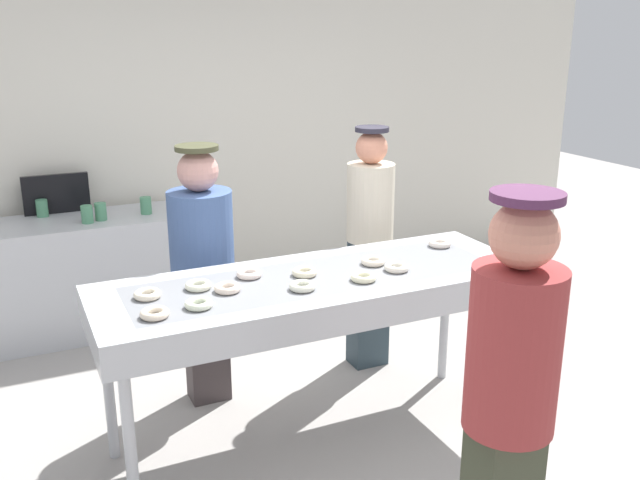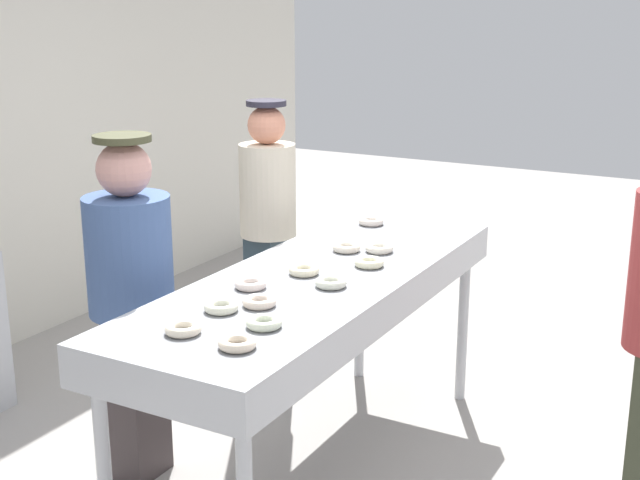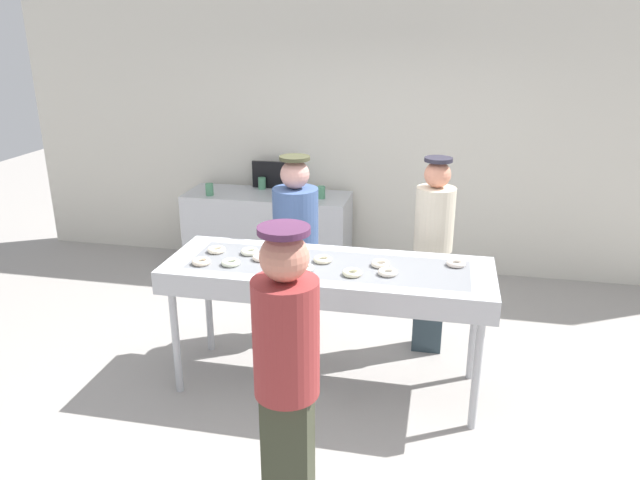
{
  "view_description": "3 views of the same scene",
  "coord_description": "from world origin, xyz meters",
  "px_view_note": "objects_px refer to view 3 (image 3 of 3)",
  "views": [
    {
      "loc": [
        -1.43,
        -3.14,
        2.25
      ],
      "look_at": [
        0.03,
        0.01,
        1.18
      ],
      "focal_mm": 39.21,
      "sensor_mm": 36.0,
      "label": 1
    },
    {
      "loc": [
        -3.15,
        -1.76,
        2.13
      ],
      "look_at": [
        -0.05,
        -0.04,
        1.15
      ],
      "focal_mm": 48.07,
      "sensor_mm": 36.0,
      "label": 2
    },
    {
      "loc": [
        0.76,
        -3.88,
        2.58
      ],
      "look_at": [
        -0.05,
        -0.04,
        1.18
      ],
      "focal_mm": 33.76,
      "sensor_mm": 36.0,
      "label": 3
    }
  ],
  "objects_px": {
    "prep_counter": "(268,233)",
    "paper_cup_2": "(209,189)",
    "sugar_donut_3": "(250,252)",
    "sugar_donut_9": "(388,272)",
    "customer_waiting": "(287,374)",
    "paper_cup_1": "(262,183)",
    "sugar_donut_5": "(262,257)",
    "sugar_donut_10": "(352,273)",
    "menu_display": "(274,175)",
    "paper_cup_4": "(279,192)",
    "sugar_donut_2": "(201,262)",
    "sugar_donut_1": "(323,260)",
    "sugar_donut_6": "(289,252)",
    "sugar_donut_0": "(216,250)",
    "paper_cup_0": "(321,192)",
    "sugar_donut_11": "(380,264)",
    "paper_cup_3": "(289,192)",
    "worker_assistant": "(296,235)",
    "fryer_conveyor": "(328,276)",
    "worker_baker": "(433,248)",
    "sugar_donut_7": "(456,263)",
    "sugar_donut_4": "(231,263)"
  },
  "relations": [
    {
      "from": "prep_counter",
      "to": "sugar_donut_9",
      "type": "bearing_deg",
      "value": -55.41
    },
    {
      "from": "sugar_donut_6",
      "to": "sugar_donut_2",
      "type": "bearing_deg",
      "value": -150.48
    },
    {
      "from": "paper_cup_3",
      "to": "paper_cup_4",
      "type": "xyz_separation_m",
      "value": [
        -0.1,
        -0.04,
        0.0
      ]
    },
    {
      "from": "sugar_donut_7",
      "to": "worker_assistant",
      "type": "distance_m",
      "value": 1.41
    },
    {
      "from": "sugar_donut_5",
      "to": "paper_cup_3",
      "type": "bearing_deg",
      "value": 99.19
    },
    {
      "from": "fryer_conveyor",
      "to": "paper_cup_0",
      "type": "distance_m",
      "value": 2.1
    },
    {
      "from": "worker_baker",
      "to": "paper_cup_2",
      "type": "height_order",
      "value": "worker_baker"
    },
    {
      "from": "sugar_donut_5",
      "to": "prep_counter",
      "type": "xyz_separation_m",
      "value": [
        -0.59,
        2.11,
        -0.56
      ]
    },
    {
      "from": "sugar_donut_9",
      "to": "sugar_donut_7",
      "type": "bearing_deg",
      "value": 30.01
    },
    {
      "from": "sugar_donut_7",
      "to": "worker_baker",
      "type": "xyz_separation_m",
      "value": [
        -0.17,
        0.55,
        -0.09
      ]
    },
    {
      "from": "sugar_donut_6",
      "to": "sugar_donut_0",
      "type": "bearing_deg",
      "value": -172.66
    },
    {
      "from": "fryer_conveyor",
      "to": "customer_waiting",
      "type": "distance_m",
      "value": 1.45
    },
    {
      "from": "sugar_donut_2",
      "to": "customer_waiting",
      "type": "bearing_deg",
      "value": -52.74
    },
    {
      "from": "customer_waiting",
      "to": "paper_cup_1",
      "type": "distance_m",
      "value": 3.95
    },
    {
      "from": "sugar_donut_4",
      "to": "sugar_donut_10",
      "type": "height_order",
      "value": "same"
    },
    {
      "from": "sugar_donut_0",
      "to": "sugar_donut_3",
      "type": "relative_size",
      "value": 1.0
    },
    {
      "from": "paper_cup_4",
      "to": "sugar_donut_2",
      "type": "bearing_deg",
      "value": -89.19
    },
    {
      "from": "fryer_conveyor",
      "to": "sugar_donut_2",
      "type": "distance_m",
      "value": 0.91
    },
    {
      "from": "sugar_donut_11",
      "to": "paper_cup_3",
      "type": "height_order",
      "value": "sugar_donut_11"
    },
    {
      "from": "paper_cup_0",
      "to": "paper_cup_4",
      "type": "relative_size",
      "value": 1.0
    },
    {
      "from": "sugar_donut_9",
      "to": "worker_assistant",
      "type": "height_order",
      "value": "worker_assistant"
    },
    {
      "from": "sugar_donut_6",
      "to": "paper_cup_4",
      "type": "xyz_separation_m",
      "value": [
        -0.59,
        1.82,
        -0.06
      ]
    },
    {
      "from": "sugar_donut_1",
      "to": "customer_waiting",
      "type": "xyz_separation_m",
      "value": [
        0.13,
        -1.49,
        -0.01
      ]
    },
    {
      "from": "sugar_donut_4",
      "to": "sugar_donut_9",
      "type": "distance_m",
      "value": 1.11
    },
    {
      "from": "sugar_donut_10",
      "to": "paper_cup_2",
      "type": "height_order",
      "value": "sugar_donut_10"
    },
    {
      "from": "sugar_donut_2",
      "to": "prep_counter",
      "type": "bearing_deg",
      "value": 94.95
    },
    {
      "from": "prep_counter",
      "to": "paper_cup_0",
      "type": "distance_m",
      "value": 0.79
    },
    {
      "from": "sugar_donut_5",
      "to": "sugar_donut_11",
      "type": "bearing_deg",
      "value": 3.77
    },
    {
      "from": "worker_assistant",
      "to": "paper_cup_1",
      "type": "xyz_separation_m",
      "value": [
        -0.78,
        1.58,
        0.01
      ]
    },
    {
      "from": "sugar_donut_3",
      "to": "sugar_donut_9",
      "type": "distance_m",
      "value": 1.06
    },
    {
      "from": "sugar_donut_5",
      "to": "menu_display",
      "type": "distance_m",
      "value": 2.44
    },
    {
      "from": "sugar_donut_0",
      "to": "paper_cup_1",
      "type": "xyz_separation_m",
      "value": [
        -0.33,
        2.22,
        -0.06
      ]
    },
    {
      "from": "sugar_donut_3",
      "to": "paper_cup_2",
      "type": "distance_m",
      "value": 2.11
    },
    {
      "from": "fryer_conveyor",
      "to": "sugar_donut_2",
      "type": "height_order",
      "value": "sugar_donut_2"
    },
    {
      "from": "sugar_donut_1",
      "to": "prep_counter",
      "type": "bearing_deg",
      "value": 116.69
    },
    {
      "from": "paper_cup_0",
      "to": "paper_cup_2",
      "type": "distance_m",
      "value": 1.19
    },
    {
      "from": "sugar_donut_5",
      "to": "worker_baker",
      "type": "xyz_separation_m",
      "value": [
        1.2,
        0.72,
        -0.09
      ]
    },
    {
      "from": "sugar_donut_3",
      "to": "paper_cup_0",
      "type": "distance_m",
      "value": 1.97
    },
    {
      "from": "sugar_donut_7",
      "to": "paper_cup_3",
      "type": "relative_size",
      "value": 1.05
    },
    {
      "from": "sugar_donut_11",
      "to": "worker_baker",
      "type": "xyz_separation_m",
      "value": [
        0.35,
        0.67,
        -0.09
      ]
    },
    {
      "from": "sugar_donut_10",
      "to": "worker_baker",
      "type": "xyz_separation_m",
      "value": [
        0.52,
        0.87,
        -0.09
      ]
    },
    {
      "from": "sugar_donut_0",
      "to": "sugar_donut_7",
      "type": "xyz_separation_m",
      "value": [
        1.75,
        0.09,
        0.0
      ]
    },
    {
      "from": "prep_counter",
      "to": "paper_cup_2",
      "type": "xyz_separation_m",
      "value": [
        -0.58,
        -0.18,
        0.5
      ]
    },
    {
      "from": "sugar_donut_2",
      "to": "sugar_donut_9",
      "type": "distance_m",
      "value": 1.32
    },
    {
      "from": "sugar_donut_3",
      "to": "fryer_conveyor",
      "type": "bearing_deg",
      "value": -8.11
    },
    {
      "from": "sugar_donut_4",
      "to": "prep_counter",
      "type": "distance_m",
      "value": 2.35
    },
    {
      "from": "sugar_donut_5",
      "to": "sugar_donut_10",
      "type": "xyz_separation_m",
      "value": [
        0.69,
        -0.15,
        0.0
      ]
    },
    {
      "from": "sugar_donut_0",
      "to": "sugar_donut_9",
      "type": "relative_size",
      "value": 1.0
    },
    {
      "from": "sugar_donut_9",
      "to": "paper_cup_2",
      "type": "height_order",
      "value": "sugar_donut_9"
    },
    {
      "from": "menu_display",
      "to": "paper_cup_0",
      "type": "bearing_deg",
      "value": -27.24
    }
  ]
}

